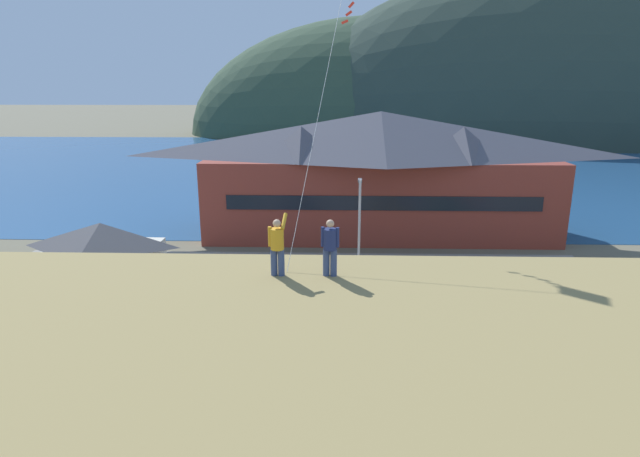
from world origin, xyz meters
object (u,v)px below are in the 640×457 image
harbor_lodge (380,171)px  person_kite_flyer (277,245)px  storage_shed_near_lot (104,258)px  parked_car_front_row_end (611,330)px  parked_car_back_row_left (522,288)px  parked_car_front_row_silver (421,280)px  parked_car_back_row_right (220,333)px  storage_shed_waterside (279,204)px  parked_car_mid_row_near (275,290)px  wharf_dock (262,200)px  moored_boat_wharfside (233,194)px  person_companion (330,246)px  parked_car_mid_row_center (114,324)px  parked_car_corner_spot (485,332)px  parked_car_lone_by_shed (332,321)px  parking_light_pole (359,220)px  moored_boat_outer_mooring (294,192)px

harbor_lodge → person_kite_flyer: size_ratio=15.95×
storage_shed_near_lot → parked_car_front_row_end: storage_shed_near_lot is taller
parked_car_back_row_left → parked_car_front_row_silver: (-5.50, 1.02, 0.00)m
parked_car_front_row_silver → parked_car_back_row_right: 12.57m
storage_shed_waterside → person_kite_flyer: (3.16, -28.91, 5.37)m
parked_car_mid_row_near → parked_car_front_row_silver: (8.44, 1.79, 0.00)m
wharf_dock → person_kite_flyer: person_kite_flyer is taller
parked_car_back_row_right → moored_boat_wharfside: bearing=99.9°
storage_shed_near_lot → person_companion: person_companion is taller
storage_shed_waterside → parked_car_front_row_silver: (9.97, -14.77, -1.12)m
harbor_lodge → parked_car_mid_row_center: bearing=-125.6°
parked_car_back_row_right → parked_car_corner_spot: bearing=2.0°
parked_car_lone_by_shed → parking_light_pole: 9.62m
moored_boat_outer_mooring → parked_car_front_row_end: bearing=-62.5°
parked_car_front_row_end → person_companion: size_ratio=2.46×
parked_car_mid_row_center → parked_car_corner_spot: (17.57, -0.29, 0.00)m
person_kite_flyer → parked_car_front_row_silver: bearing=64.3°
parked_car_lone_by_shed → parked_car_mid_row_near: 5.02m
moored_boat_outer_mooring → person_companion: 42.41m
storage_shed_waterside → moored_boat_outer_mooring: (0.32, 12.73, -1.46)m
parked_car_mid_row_near → person_kite_flyer: bearing=-82.5°
harbor_lodge → person_companion: size_ratio=17.02×
moored_boat_outer_mooring → parked_car_front_row_end: 37.98m
parked_car_mid_row_center → person_kite_flyer: 13.47m
storage_shed_waterside → parked_car_mid_row_center: storage_shed_waterside is taller
harbor_lodge → parked_car_front_row_silver: (1.52, -13.44, -4.27)m
harbor_lodge → parked_car_corner_spot: bearing=-80.3°
moored_boat_wharfside → parked_car_back_row_left: 34.87m
parked_car_back_row_right → storage_shed_near_lot: bearing=140.7°
storage_shed_near_lot → parked_car_mid_row_near: size_ratio=1.57×
parking_light_pole → person_kite_flyer: 18.30m
wharf_dock → moored_boat_wharfside: 3.57m
parked_car_mid_row_center → parked_car_mid_row_near: size_ratio=1.01×
parked_car_lone_by_shed → parked_car_mid_row_near: size_ratio=0.98×
moored_boat_outer_mooring → parked_car_mid_row_near: (1.21, -29.29, 0.34)m
moored_boat_wharfside → parked_car_mid_row_near: (7.78, -28.05, 0.34)m
harbor_lodge → storage_shed_near_lot: (-17.17, -13.71, -3.02)m
parked_car_back_row_right → person_kite_flyer: size_ratio=2.29×
person_companion → parked_car_front_row_end: bearing=31.2°
storage_shed_near_lot → parked_car_lone_by_shed: bearing=-21.7°
parked_car_corner_spot → person_companion: size_ratio=2.44×
parked_car_back_row_left → harbor_lodge: bearing=115.9°
parked_car_mid_row_center → parked_car_back_row_right: size_ratio=1.01×
storage_shed_near_lot → parked_car_mid_row_near: storage_shed_near_lot is taller
parked_car_front_row_silver → person_companion: person_companion is taller
moored_boat_outer_mooring → parked_car_back_row_left: moored_boat_outer_mooring is taller
parked_car_back_row_left → storage_shed_near_lot: bearing=178.2°
parked_car_mid_row_center → parked_car_back_row_right: bearing=-7.9°
moored_boat_wharfside → parked_car_back_row_left: size_ratio=1.53×
parked_car_corner_spot → parked_car_back_row_right: same height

